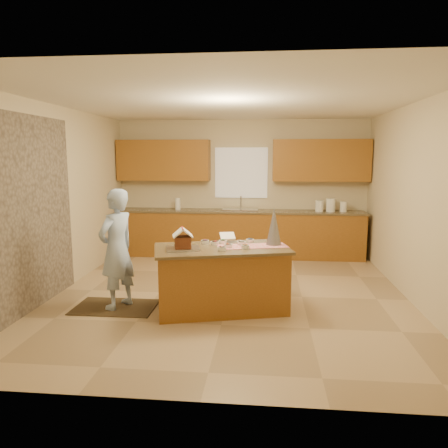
{
  "coord_description": "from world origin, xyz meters",
  "views": [
    {
      "loc": [
        0.51,
        -5.9,
        1.97
      ],
      "look_at": [
        -0.1,
        0.2,
        1.0
      ],
      "focal_mm": 34.2,
      "sensor_mm": 36.0,
      "label": 1
    }
  ],
  "objects_px": {
    "island_base": "(221,280)",
    "boy": "(117,249)",
    "tinsel_tree": "(274,226)",
    "gingerbread_house": "(183,240)"
  },
  "relations": [
    {
      "from": "island_base",
      "to": "boy",
      "type": "distance_m",
      "value": 1.41
    },
    {
      "from": "tinsel_tree",
      "to": "gingerbread_house",
      "type": "xyz_separation_m",
      "value": [
        -1.13,
        -0.39,
        -0.13
      ]
    },
    {
      "from": "tinsel_tree",
      "to": "gingerbread_house",
      "type": "bearing_deg",
      "value": -160.99
    },
    {
      "from": "boy",
      "to": "gingerbread_house",
      "type": "relative_size",
      "value": 5.1
    },
    {
      "from": "gingerbread_house",
      "to": "tinsel_tree",
      "type": "bearing_deg",
      "value": 19.01
    },
    {
      "from": "tinsel_tree",
      "to": "boy",
      "type": "height_order",
      "value": "boy"
    },
    {
      "from": "island_base",
      "to": "gingerbread_house",
      "type": "relative_size",
      "value": 5.29
    },
    {
      "from": "island_base",
      "to": "boy",
      "type": "relative_size",
      "value": 1.04
    },
    {
      "from": "island_base",
      "to": "boy",
      "type": "height_order",
      "value": "boy"
    },
    {
      "from": "gingerbread_house",
      "to": "boy",
      "type": "bearing_deg",
      "value": 173.8
    }
  ]
}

